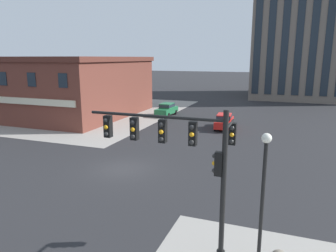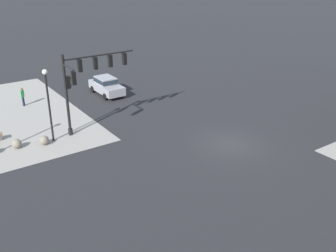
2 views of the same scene
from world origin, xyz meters
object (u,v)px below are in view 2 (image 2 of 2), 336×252
object	(u,v)px
bollard_sphere_curb_a	(44,140)
pedestrian_at_curb	(23,96)
traffic_signal_main	(85,78)
car_main_southbound_near	(106,85)
bollard_sphere_curb_b	(17,144)
street_lamp_corner_near	(48,97)

from	to	relation	value
bollard_sphere_curb_a	pedestrian_at_curb	bearing A→B (deg)	-97.08
bollard_sphere_curb_a	traffic_signal_main	bearing A→B (deg)	-174.29
pedestrian_at_curb	car_main_southbound_near	xyz separation A→B (m)	(-7.48, 1.34, -0.03)
bollard_sphere_curb_b	car_main_southbound_near	bearing A→B (deg)	-146.14
bollard_sphere_curb_b	car_main_southbound_near	distance (m)	12.41
bollard_sphere_curb_a	car_main_southbound_near	bearing A→B (deg)	-139.03
bollard_sphere_curb_b	car_main_southbound_near	size ratio (longest dim) A/B	0.15
bollard_sphere_curb_b	street_lamp_corner_near	xyz separation A→B (m)	(-2.47, 0.24, 2.97)
street_lamp_corner_near	car_main_southbound_near	size ratio (longest dim) A/B	1.19
traffic_signal_main	street_lamp_corner_near	size ratio (longest dim) A/B	1.15
bollard_sphere_curb_a	bollard_sphere_curb_b	distance (m)	1.81
street_lamp_corner_near	bollard_sphere_curb_a	bearing A→B (deg)	21.46
pedestrian_at_curb	street_lamp_corner_near	bearing A→B (deg)	87.67
bollard_sphere_curb_b	car_main_southbound_near	xyz separation A→B (m)	(-10.29, -6.91, 0.59)
traffic_signal_main	bollard_sphere_curb_a	distance (m)	5.24
street_lamp_corner_near	traffic_signal_main	bearing A→B (deg)	-178.74
traffic_signal_main	bollard_sphere_curb_b	size ratio (longest dim) A/B	9.08
pedestrian_at_curb	car_main_southbound_near	bearing A→B (deg)	169.81
bollard_sphere_curb_a	pedestrian_at_curb	world-z (taller)	pedestrian_at_curb
bollard_sphere_curb_b	street_lamp_corner_near	size ratio (longest dim) A/B	0.13
pedestrian_at_curb	car_main_southbound_near	world-z (taller)	car_main_southbound_near
bollard_sphere_curb_a	street_lamp_corner_near	distance (m)	3.08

